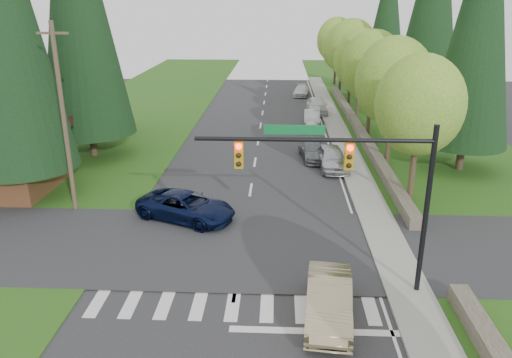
# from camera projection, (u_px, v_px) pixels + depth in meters

# --- Properties ---
(grass_east) EXTENTS (14.00, 110.00, 0.06)m
(grass_east) POSITION_uv_depth(u_px,v_px,m) (444.00, 169.00, 34.12)
(grass_east) COLOR #2B5617
(grass_east) RESTS_ON ground
(grass_west) EXTENTS (14.00, 110.00, 0.06)m
(grass_west) POSITION_uv_depth(u_px,v_px,m) (71.00, 164.00, 35.22)
(grass_west) COLOR #2B5617
(grass_west) RESTS_ON ground
(cross_street) EXTENTS (120.00, 8.00, 0.10)m
(cross_street) POSITION_uv_depth(u_px,v_px,m) (242.00, 247.00, 23.40)
(cross_street) COLOR #28282B
(cross_street) RESTS_ON ground
(sidewalk_east) EXTENTS (1.80, 80.00, 0.13)m
(sidewalk_east) POSITION_uv_depth(u_px,v_px,m) (350.00, 158.00, 36.24)
(sidewalk_east) COLOR gray
(sidewalk_east) RESTS_ON ground
(curb_east) EXTENTS (0.20, 80.00, 0.13)m
(curb_east) POSITION_uv_depth(u_px,v_px,m) (339.00, 158.00, 36.28)
(curb_east) COLOR gray
(curb_east) RESTS_ON ground
(stone_wall_north) EXTENTS (0.70, 40.00, 0.70)m
(stone_wall_north) POSITION_uv_depth(u_px,v_px,m) (358.00, 128.00, 43.59)
(stone_wall_north) COLOR #4C4438
(stone_wall_north) RESTS_ON ground
(traffic_signal) EXTENTS (8.70, 0.37, 6.80)m
(traffic_signal) POSITION_uv_depth(u_px,v_px,m) (353.00, 172.00, 18.23)
(traffic_signal) COLOR black
(traffic_signal) RESTS_ON ground
(utility_pole) EXTENTS (1.60, 0.24, 10.00)m
(utility_pole) POSITION_uv_depth(u_px,v_px,m) (64.00, 118.00, 25.82)
(utility_pole) COLOR #473828
(utility_pole) RESTS_ON ground
(decid_tree_0) EXTENTS (4.80, 4.80, 8.37)m
(decid_tree_0) POSITION_uv_depth(u_px,v_px,m) (420.00, 105.00, 26.75)
(decid_tree_0) COLOR #38281C
(decid_tree_0) RESTS_ON ground
(decid_tree_1) EXTENTS (5.20, 5.20, 8.80)m
(decid_tree_1) POSITION_uv_depth(u_px,v_px,m) (394.00, 81.00, 33.26)
(decid_tree_1) COLOR #38281C
(decid_tree_1) RESTS_ON ground
(decid_tree_2) EXTENTS (5.00, 5.00, 8.82)m
(decid_tree_2) POSITION_uv_depth(u_px,v_px,m) (373.00, 66.00, 39.80)
(decid_tree_2) COLOR #38281C
(decid_tree_2) RESTS_ON ground
(decid_tree_3) EXTENTS (5.00, 5.00, 8.55)m
(decid_tree_3) POSITION_uv_depth(u_px,v_px,m) (360.00, 60.00, 46.47)
(decid_tree_3) COLOR #38281C
(decid_tree_3) RESTS_ON ground
(decid_tree_4) EXTENTS (5.40, 5.40, 9.18)m
(decid_tree_4) POSITION_uv_depth(u_px,v_px,m) (352.00, 48.00, 52.91)
(decid_tree_4) COLOR #38281C
(decid_tree_4) RESTS_ON ground
(decid_tree_5) EXTENTS (4.80, 4.80, 8.30)m
(decid_tree_5) POSITION_uv_depth(u_px,v_px,m) (342.00, 48.00, 59.67)
(decid_tree_5) COLOR #38281C
(decid_tree_5) RESTS_ON ground
(decid_tree_6) EXTENTS (5.20, 5.20, 8.86)m
(decid_tree_6) POSITION_uv_depth(u_px,v_px,m) (337.00, 40.00, 66.13)
(decid_tree_6) COLOR #38281C
(decid_tree_6) RESTS_ON ground
(conifer_w_e) EXTENTS (5.78, 5.78, 18.80)m
(conifer_w_e) POSITION_uv_depth(u_px,v_px,m) (82.00, 8.00, 39.31)
(conifer_w_e) COLOR #38281C
(conifer_w_e) RESTS_ON ground
(conifer_e_a) EXTENTS (5.44, 5.44, 17.80)m
(conifer_e_a) POSITION_uv_depth(u_px,v_px,m) (480.00, 19.00, 30.76)
(conifer_e_a) COLOR #38281C
(conifer_e_a) RESTS_ON ground
(conifer_e_b) EXTENTS (6.12, 6.12, 19.80)m
(conifer_e_b) POSITION_uv_depth(u_px,v_px,m) (433.00, 1.00, 43.54)
(conifer_e_b) COLOR #38281C
(conifer_e_b) RESTS_ON ground
(conifer_e_c) EXTENTS (5.10, 5.10, 16.80)m
(conifer_e_c) POSITION_uv_depth(u_px,v_px,m) (388.00, 15.00, 57.25)
(conifer_e_c) COLOR #38281C
(conifer_e_c) RESTS_ON ground
(sedan_champagne) EXTENTS (2.01, 4.69, 1.50)m
(sedan_champagne) POSITION_uv_depth(u_px,v_px,m) (329.00, 300.00, 17.93)
(sedan_champagne) COLOR tan
(sedan_champagne) RESTS_ON ground
(suv_navy) EXTENTS (5.79, 4.31, 1.46)m
(suv_navy) POSITION_uv_depth(u_px,v_px,m) (186.00, 207.00, 26.11)
(suv_navy) COLOR #0A1333
(suv_navy) RESTS_ON ground
(parked_car_a) EXTENTS (2.24, 4.72, 1.56)m
(parked_car_a) POSITION_uv_depth(u_px,v_px,m) (332.00, 158.00, 34.00)
(parked_car_a) COLOR silver
(parked_car_a) RESTS_ON ground
(parked_car_b) EXTENTS (2.20, 4.46, 1.25)m
(parked_car_b) POSITION_uv_depth(u_px,v_px,m) (313.00, 151.00, 36.17)
(parked_car_b) COLOR slate
(parked_car_b) RESTS_ON ground
(parked_car_c) EXTENTS (1.60, 4.11, 1.33)m
(parked_car_c) POSITION_uv_depth(u_px,v_px,m) (312.00, 118.00, 45.94)
(parked_car_c) COLOR #A6A7AB
(parked_car_c) RESTS_ON ground
(parked_car_d) EXTENTS (2.02, 4.81, 1.63)m
(parked_car_d) POSITION_uv_depth(u_px,v_px,m) (317.00, 106.00, 50.55)
(parked_car_d) COLOR silver
(parked_car_d) RESTS_ON ground
(parked_car_e) EXTENTS (2.23, 4.38, 1.22)m
(parked_car_e) POSITION_uv_depth(u_px,v_px,m) (301.00, 91.00, 60.00)
(parked_car_e) COLOR silver
(parked_car_e) RESTS_ON ground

